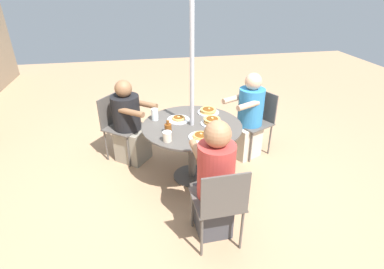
% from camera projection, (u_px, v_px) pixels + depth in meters
% --- Properties ---
extents(ground_plane, '(12.00, 12.00, 0.00)m').
position_uv_depth(ground_plane, '(192.00, 176.00, 3.69)').
color(ground_plane, tan).
extents(patio_table, '(1.13, 1.13, 0.71)m').
position_uv_depth(patio_table, '(192.00, 135.00, 3.42)').
color(patio_table, '#4C4742').
rests_on(patio_table, ground).
extents(umbrella_pole, '(0.05, 0.05, 2.22)m').
position_uv_depth(umbrella_pole, '(192.00, 91.00, 3.17)').
color(umbrella_pole, '#ADADB2').
rests_on(umbrella_pole, ground).
extents(patio_chair_north, '(0.44, 0.44, 0.85)m').
position_uv_depth(patio_chair_north, '(220.00, 201.00, 2.53)').
color(patio_chair_north, '#514C47').
rests_on(patio_chair_north, ground).
extents(diner_north, '(0.50, 0.34, 1.18)m').
position_uv_depth(diner_north, '(215.00, 184.00, 2.65)').
color(diner_north, '#3D3D42').
rests_on(diner_north, ground).
extents(patio_chair_east, '(0.56, 0.56, 0.85)m').
position_uv_depth(patio_chair_east, '(257.00, 118.00, 4.01)').
color(patio_chair_east, '#514C47').
rests_on(patio_chair_east, ground).
extents(diner_east, '(0.50, 0.57, 1.14)m').
position_uv_depth(diner_east, '(248.00, 119.00, 3.91)').
color(diner_east, beige).
rests_on(diner_east, ground).
extents(patio_chair_south, '(0.59, 0.59, 0.85)m').
position_uv_depth(patio_chair_south, '(119.00, 123.00, 3.89)').
color(patio_chair_south, '#514C47').
rests_on(patio_chair_south, ground).
extents(diner_south, '(0.58, 0.61, 1.09)m').
position_uv_depth(diner_south, '(129.00, 125.00, 3.82)').
color(diner_south, gray).
rests_on(diner_south, ground).
extents(pancake_plate_a, '(0.26, 0.26, 0.05)m').
position_uv_depth(pancake_plate_a, '(178.00, 119.00, 3.46)').
color(pancake_plate_a, white).
rests_on(pancake_plate_a, patio_table).
extents(pancake_plate_b, '(0.26, 0.26, 0.06)m').
position_uv_depth(pancake_plate_b, '(208.00, 111.00, 3.64)').
color(pancake_plate_b, white).
rests_on(pancake_plate_b, patio_table).
extents(pancake_plate_c, '(0.26, 0.26, 0.08)m').
position_uv_depth(pancake_plate_c, '(212.00, 121.00, 3.37)').
color(pancake_plate_c, white).
rests_on(pancake_plate_c, patio_table).
extents(pancake_plate_d, '(0.26, 0.26, 0.05)m').
position_uv_depth(pancake_plate_d, '(201.00, 136.00, 3.09)').
color(pancake_plate_d, white).
rests_on(pancake_plate_d, patio_table).
extents(syrup_bottle, '(0.10, 0.08, 0.14)m').
position_uv_depth(syrup_bottle, '(168.00, 128.00, 3.16)').
color(syrup_bottle, brown).
rests_on(syrup_bottle, patio_table).
extents(coffee_cup, '(0.09, 0.09, 0.10)m').
position_uv_depth(coffee_cup, '(167.00, 136.00, 3.01)').
color(coffee_cup, beige).
rests_on(coffee_cup, patio_table).
extents(drinking_glass_a, '(0.08, 0.08, 0.13)m').
position_uv_depth(drinking_glass_a, '(155.00, 114.00, 3.45)').
color(drinking_glass_a, silver).
rests_on(drinking_glass_a, patio_table).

